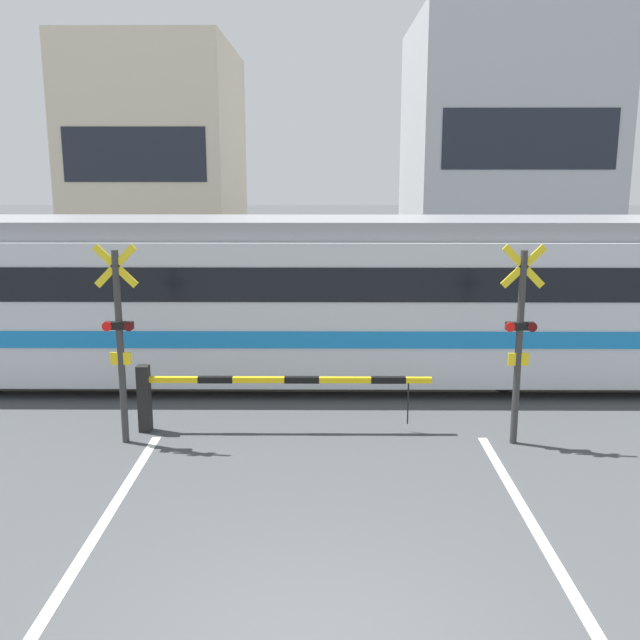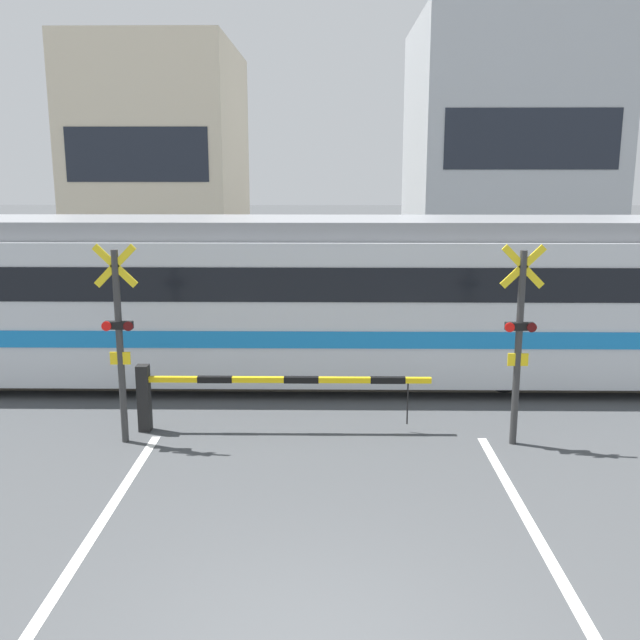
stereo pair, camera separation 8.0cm
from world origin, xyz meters
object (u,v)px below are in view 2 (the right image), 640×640
object	(u,v)px
commuter_train	(174,295)
crossing_barrier_near	(227,388)
crossing_signal_right	(519,337)
crossing_signal_left	(119,335)
crossing_barrier_far	(385,317)

from	to	relation	value
commuter_train	crossing_barrier_near	size ratio (longest dim) A/B	4.38
crossing_barrier_near	crossing_signal_right	size ratio (longest dim) A/B	1.53
commuter_train	crossing_signal_right	xyz separation A→B (m)	(6.12, -3.42, -0.03)
crossing_barrier_near	crossing_signal_right	distance (m)	4.79
crossing_barrier_near	crossing_signal_right	xyz separation A→B (m)	(4.66, -0.50, 1.01)
crossing_signal_left	crossing_signal_right	bearing A→B (deg)	0.00
crossing_barrier_near	crossing_barrier_far	world-z (taller)	same
crossing_barrier_near	crossing_signal_right	bearing A→B (deg)	-6.19
crossing_signal_right	crossing_barrier_near	bearing A→B (deg)	173.81
crossing_barrier_far	crossing_signal_left	bearing A→B (deg)	-126.56
crossing_signal_left	crossing_signal_right	size ratio (longest dim) A/B	1.00
crossing_barrier_far	crossing_signal_left	xyz separation A→B (m)	(-4.66, -6.28, 1.01)
crossing_barrier_far	crossing_signal_right	world-z (taller)	crossing_signal_right
crossing_barrier_far	crossing_signal_right	xyz separation A→B (m)	(1.59, -6.28, 1.01)
crossing_barrier_near	crossing_signal_right	world-z (taller)	crossing_signal_right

